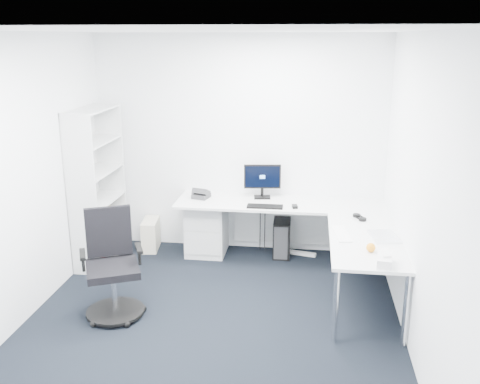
# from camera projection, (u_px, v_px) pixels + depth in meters

# --- Properties ---
(ground) EXTENTS (4.20, 4.20, 0.00)m
(ground) POSITION_uv_depth(u_px,v_px,m) (210.00, 329.00, 5.03)
(ground) COLOR black
(ceiling) EXTENTS (4.20, 4.20, 0.00)m
(ceiling) POSITION_uv_depth(u_px,v_px,m) (204.00, 30.00, 4.28)
(ceiling) COLOR white
(wall_back) EXTENTS (3.60, 0.02, 2.70)m
(wall_back) POSITION_uv_depth(u_px,v_px,m) (239.00, 145.00, 6.65)
(wall_back) COLOR white
(wall_back) RESTS_ON ground
(wall_front) EXTENTS (3.60, 0.02, 2.70)m
(wall_front) POSITION_uv_depth(u_px,v_px,m) (126.00, 309.00, 2.66)
(wall_front) COLOR white
(wall_front) RESTS_ON ground
(wall_left) EXTENTS (0.02, 4.20, 2.70)m
(wall_left) POSITION_uv_depth(u_px,v_px,m) (14.00, 185.00, 4.89)
(wall_left) COLOR white
(wall_left) RESTS_ON ground
(wall_right) EXTENTS (0.02, 4.20, 2.70)m
(wall_right) POSITION_uv_depth(u_px,v_px,m) (420.00, 200.00, 4.43)
(wall_right) COLOR white
(wall_right) RESTS_ON ground
(l_desk) EXTENTS (2.52, 1.41, 0.73)m
(l_desk) POSITION_uv_depth(u_px,v_px,m) (278.00, 241.00, 6.19)
(l_desk) COLOR silver
(l_desk) RESTS_ON ground
(drawer_pedestal) EXTENTS (0.48, 0.59, 0.73)m
(drawer_pedestal) POSITION_uv_depth(u_px,v_px,m) (207.00, 224.00, 6.76)
(drawer_pedestal) COLOR silver
(drawer_pedestal) RESTS_ON ground
(bookshelf) EXTENTS (0.36, 0.93, 1.87)m
(bookshelf) POSITION_uv_depth(u_px,v_px,m) (97.00, 187.00, 6.36)
(bookshelf) COLOR silver
(bookshelf) RESTS_ON ground
(task_chair) EXTENTS (0.79, 0.79, 1.06)m
(task_chair) POSITION_uv_depth(u_px,v_px,m) (112.00, 266.00, 5.13)
(task_chair) COLOR black
(task_chair) RESTS_ON ground
(black_pc_tower) EXTENTS (0.22, 0.48, 0.46)m
(black_pc_tower) POSITION_uv_depth(u_px,v_px,m) (282.00, 236.00, 6.72)
(black_pc_tower) COLOR black
(black_pc_tower) RESTS_ON ground
(beige_pc_tower) EXTENTS (0.24, 0.43, 0.39)m
(beige_pc_tower) POSITION_uv_depth(u_px,v_px,m) (151.00, 234.00, 6.90)
(beige_pc_tower) COLOR beige
(beige_pc_tower) RESTS_ON ground
(power_strip) EXTENTS (0.35, 0.14, 0.04)m
(power_strip) POSITION_uv_depth(u_px,v_px,m) (302.00, 253.00, 6.74)
(power_strip) COLOR white
(power_strip) RESTS_ON ground
(monitor) EXTENTS (0.47, 0.20, 0.43)m
(monitor) POSITION_uv_depth(u_px,v_px,m) (262.00, 181.00, 6.54)
(monitor) COLOR black
(monitor) RESTS_ON l_desk
(black_keyboard) EXTENTS (0.42, 0.15, 0.02)m
(black_keyboard) POSITION_uv_depth(u_px,v_px,m) (265.00, 206.00, 6.23)
(black_keyboard) COLOR black
(black_keyboard) RESTS_ON l_desk
(mouse) EXTENTS (0.08, 0.11, 0.03)m
(mouse) POSITION_uv_depth(u_px,v_px,m) (295.00, 206.00, 6.21)
(mouse) COLOR black
(mouse) RESTS_ON l_desk
(desk_phone) EXTENTS (0.23, 0.23, 0.13)m
(desk_phone) POSITION_uv_depth(u_px,v_px,m) (201.00, 193.00, 6.58)
(desk_phone) COLOR #2E2E31
(desk_phone) RESTS_ON l_desk
(laptop) EXTENTS (0.43, 0.42, 0.26)m
(laptop) POSITION_uv_depth(u_px,v_px,m) (385.00, 225.00, 5.26)
(laptop) COLOR silver
(laptop) RESTS_ON l_desk
(white_keyboard) EXTENTS (0.19, 0.47, 0.02)m
(white_keyboard) POSITION_uv_depth(u_px,v_px,m) (341.00, 234.00, 5.37)
(white_keyboard) COLOR white
(white_keyboard) RESTS_ON l_desk
(headphones) EXTENTS (0.20, 0.23, 0.05)m
(headphones) POSITION_uv_depth(u_px,v_px,m) (360.00, 216.00, 5.84)
(headphones) COLOR black
(headphones) RESTS_ON l_desk
(orange_fruit) EXTENTS (0.09, 0.09, 0.09)m
(orange_fruit) POSITION_uv_depth(u_px,v_px,m) (371.00, 248.00, 4.93)
(orange_fruit) COLOR orange
(orange_fruit) RESTS_ON l_desk
(tissue_box) EXTENTS (0.15, 0.25, 0.08)m
(tissue_box) POSITION_uv_depth(u_px,v_px,m) (384.00, 261.00, 4.65)
(tissue_box) COLOR white
(tissue_box) RESTS_ON l_desk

